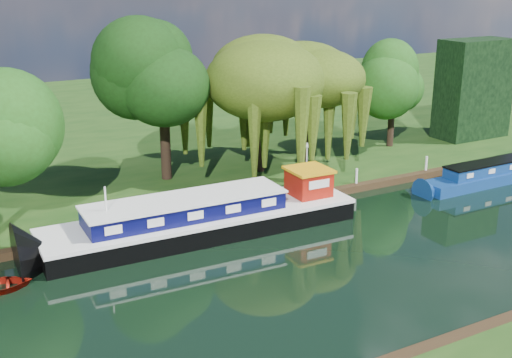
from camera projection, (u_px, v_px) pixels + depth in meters
ground at (408, 244)px, 33.40m from camera, size 120.00×120.00×0.00m
far_bank at (168, 117)px, 61.69m from camera, size 120.00×52.00×0.45m
dutch_barge at (205, 218)px, 34.50m from camera, size 17.31×4.35×3.63m
narrowboat at (493, 174)px, 43.09m from camera, size 11.34×1.95×1.65m
willow_left at (260, 80)px, 42.43m from camera, size 7.21×7.21×8.65m
willow_right at (305, 87)px, 43.50m from camera, size 6.34×6.34×7.72m
tree_far_mid at (162, 79)px, 40.62m from camera, size 5.90×5.90×9.66m
tree_far_right at (394, 84)px, 49.18m from camera, size 4.38×4.38×7.16m
conifer_hedge at (474, 89)px, 52.45m from camera, size 6.00×3.00×8.00m
lamppost at (307, 151)px, 41.65m from camera, size 0.36×0.36×2.56m
mooring_posts at (311, 184)px, 39.89m from camera, size 19.16×0.16×1.00m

